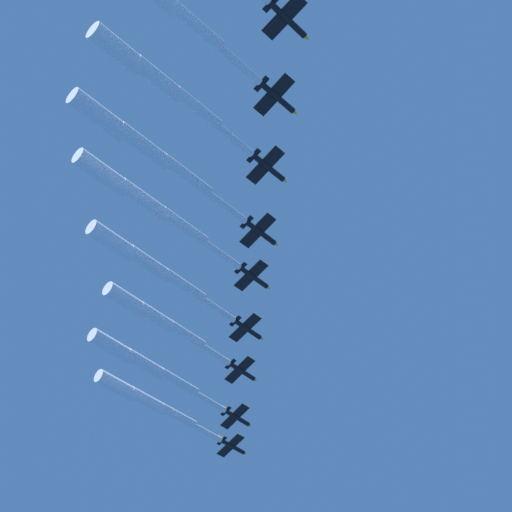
# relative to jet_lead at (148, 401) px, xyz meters

# --- Properties ---
(jet_lead) EXTENTS (39.85, 36.46, 4.45)m
(jet_lead) POSITION_rel_jet_lead_xyz_m (0.00, 0.00, 0.00)
(jet_lead) COLOR black
(jet_port_inner) EXTENTS (41.54, 36.84, 4.51)m
(jet_port_inner) POSITION_rel_jet_lead_xyz_m (-17.62, -1.92, -1.84)
(jet_port_inner) COLOR black
(jet_starboard_inner) EXTENTS (38.12, 33.60, 4.52)m
(jet_starboard_inner) POSITION_rel_jet_lead_xyz_m (-31.93, -6.21, 0.47)
(jet_starboard_inner) COLOR black
(jet_port_mid) EXTENTS (40.85, 36.01, 4.43)m
(jet_port_mid) POSITION_rel_jet_lead_xyz_m (-50.30, -6.78, 0.20)
(jet_port_mid) COLOR black
(jet_starboard_mid) EXTENTS (42.46, 37.78, 4.43)m
(jet_starboard_mid) POSITION_rel_jet_lead_xyz_m (-67.92, -7.80, 1.33)
(jet_starboard_mid) COLOR black
(jet_port_outer) EXTENTS (42.11, 37.59, 4.51)m
(jet_port_outer) POSITION_rel_jet_lead_xyz_m (-84.23, -10.13, -1.47)
(jet_port_outer) COLOR black
(jet_starboard_outer) EXTENTS (38.09, 34.11, 4.53)m
(jet_starboard_outer) POSITION_rel_jet_lead_xyz_m (-98.14, -14.58, -0.43)
(jet_starboard_outer) COLOR black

